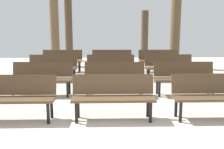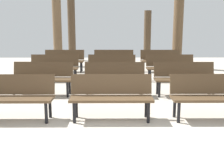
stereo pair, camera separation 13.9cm
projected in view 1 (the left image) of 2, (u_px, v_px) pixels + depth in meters
name	position (u px, v px, depth m)	size (l,w,h in m)	color
bench_r0_c0	(14.00, 95.00, 5.02)	(1.60, 0.49, 0.87)	#4C3823
bench_r0_c1	(113.00, 94.00, 5.08)	(1.60, 0.48, 0.87)	#4C3823
bench_r0_c2	(213.00, 93.00, 5.14)	(1.60, 0.49, 0.87)	#4C3823
bench_r1_c0	(42.00, 76.00, 6.87)	(1.61, 0.52, 0.87)	#4C3823
bench_r1_c1	(114.00, 76.00, 6.87)	(1.61, 0.53, 0.87)	#4C3823
bench_r1_c2	(184.00, 76.00, 6.92)	(1.60, 0.50, 0.87)	#4C3823
bench_r2_c0	(53.00, 66.00, 8.71)	(1.61, 0.51, 0.87)	#4C3823
bench_r2_c1	(111.00, 66.00, 8.71)	(1.62, 0.54, 0.87)	#4C3823
bench_r2_c2	(169.00, 66.00, 8.78)	(1.60, 0.50, 0.87)	#4C3823
bench_r3_c0	(62.00, 59.00, 10.50)	(1.61, 0.51, 0.87)	#4C3823
bench_r3_c1	(112.00, 59.00, 10.55)	(1.61, 0.51, 0.87)	#4C3823
bench_r3_c2	(158.00, 59.00, 10.57)	(1.60, 0.48, 0.87)	#4C3823
tree_0	(55.00, 27.00, 12.07)	(0.41, 0.41, 3.58)	brown
tree_1	(145.00, 36.00, 13.40)	(0.36, 0.36, 2.61)	#4C3A28
tree_2	(69.00, 28.00, 13.96)	(0.40, 0.40, 3.45)	#4C3A28
tree_3	(175.00, 32.00, 11.46)	(0.42, 0.42, 3.17)	brown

